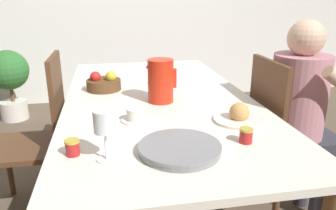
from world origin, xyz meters
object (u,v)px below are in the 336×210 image
at_px(chair_opposite, 41,134).
at_px(bread_plate, 239,116).
at_px(jam_jar_amber, 72,147).
at_px(fruit_bowl, 104,83).
at_px(jam_jar_red, 246,135).
at_px(serving_tray, 180,149).
at_px(potted_plant, 9,78).
at_px(red_pitcher, 160,81).
at_px(teacup_across, 159,81).
at_px(chair_person_side, 282,141).
at_px(wine_glass_water, 104,124).
at_px(teacup_near_person, 135,116).
at_px(person_seated, 303,109).

relative_size(chair_opposite, bread_plate, 4.22).
height_order(jam_jar_amber, fruit_bowl, fruit_bowl).
height_order(chair_opposite, jam_jar_red, chair_opposite).
height_order(serving_tray, potted_plant, serving_tray).
height_order(red_pitcher, bread_plate, red_pitcher).
relative_size(teacup_across, fruit_bowl, 0.63).
distance_m(chair_person_side, jam_jar_red, 0.70).
xyz_separation_m(red_pitcher, potted_plant, (-1.28, 1.94, -0.40)).
bearing_deg(wine_glass_water, teacup_near_person, 69.53).
xyz_separation_m(person_seated, red_pitcher, (-0.78, 0.10, 0.17)).
distance_m(chair_person_side, teacup_near_person, 0.90).
bearing_deg(red_pitcher, fruit_bowl, 136.09).
xyz_separation_m(chair_person_side, teacup_near_person, (-0.84, -0.16, 0.27)).
relative_size(wine_glass_water, teacup_near_person, 1.44).
bearing_deg(person_seated, chair_opposite, -103.67).
bearing_deg(wine_glass_water, potted_plant, 111.40).
bearing_deg(person_seated, jam_jar_red, -49.41).
height_order(chair_person_side, person_seated, person_seated).
relative_size(person_seated, teacup_near_person, 9.25).
height_order(jam_jar_red, potted_plant, jam_jar_red).
relative_size(chair_opposite, jam_jar_amber, 16.91).
bearing_deg(jam_jar_red, chair_person_side, 46.45).
relative_size(jam_jar_amber, potted_plant, 0.08).
relative_size(fruit_bowl, potted_plant, 0.27).
height_order(person_seated, serving_tray, person_seated).
height_order(serving_tray, fruit_bowl, fruit_bowl).
bearing_deg(potted_plant, teacup_near_person, -62.83).
distance_m(person_seated, jam_jar_red, 0.71).
bearing_deg(potted_plant, jam_jar_amber, -70.51).
xyz_separation_m(chair_opposite, jam_jar_red, (0.92, -0.81, 0.28)).
relative_size(teacup_across, bread_plate, 0.55).
relative_size(chair_person_side, chair_opposite, 1.00).
xyz_separation_m(wine_glass_water, potted_plant, (-0.99, 2.54, -0.42)).
relative_size(serving_tray, fruit_bowl, 1.50).
xyz_separation_m(serving_tray, jam_jar_amber, (-0.38, 0.05, 0.02)).
distance_m(chair_opposite, jam_jar_red, 1.26).
bearing_deg(jam_jar_red, bread_plate, 74.28).
bearing_deg(red_pitcher, bread_plate, -48.37).
distance_m(red_pitcher, potted_plant, 2.35).
distance_m(chair_person_side, chair_opposite, 1.41).
bearing_deg(teacup_across, person_seated, -30.46).
height_order(person_seated, jam_jar_red, person_seated).
distance_m(person_seated, teacup_across, 0.85).
height_order(teacup_across, jam_jar_red, same).
height_order(jam_jar_amber, jam_jar_red, same).
bearing_deg(fruit_bowl, chair_person_side, -20.93).
height_order(chair_opposite, person_seated, person_seated).
bearing_deg(jam_jar_amber, bread_plate, 15.86).
distance_m(person_seated, fruit_bowl, 1.14).
distance_m(chair_opposite, red_pitcher, 0.81).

